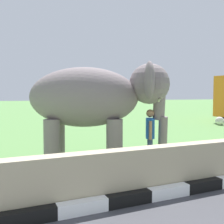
{
  "coord_description": "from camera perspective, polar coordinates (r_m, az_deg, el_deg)",
  "views": [
    {
      "loc": [
        -0.36,
        -0.08,
        2.05
      ],
      "look_at": [
        2.61,
        6.59,
        1.6
      ],
      "focal_mm": 42.74,
      "sensor_mm": 36.0,
      "label": 1
    }
  ],
  "objects": [
    {
      "name": "barrier_parapet",
      "position": [
        5.41,
        3.05,
        -13.14
      ],
      "size": [
        28.0,
        0.36,
        1.0
      ],
      "primitive_type": "cube",
      "color": "tan",
      "rests_on": "ground_plane"
    },
    {
      "name": "person_handler",
      "position": [
        7.83,
        8.13,
        -4.77
      ],
      "size": [
        0.41,
        0.61,
        1.66
      ],
      "color": "navy",
      "rests_on": "ground_plane"
    },
    {
      "name": "elephant",
      "position": [
        7.64,
        -3.23,
        2.78
      ],
      "size": [
        4.05,
        3.16,
        2.97
      ],
      "color": "slate",
      "rests_on": "ground_plane"
    }
  ]
}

